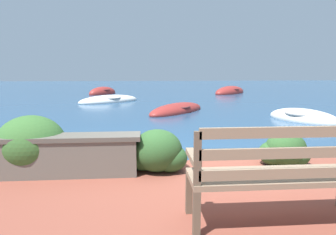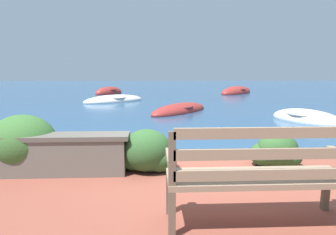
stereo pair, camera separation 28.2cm
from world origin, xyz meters
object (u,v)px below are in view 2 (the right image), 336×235
Objects in this scene: rowboat_far at (114,101)px; rowboat_mid at (180,111)px; rowboat_outer at (236,93)px; rowboat_distant at (109,93)px; park_bench at (259,173)px; rowboat_nearest at (306,119)px.

rowboat_mid is at bearing -89.86° from rowboat_far.
rowboat_outer is (4.63, 8.79, 0.02)m from rowboat_mid.
rowboat_distant is at bearing 64.18° from rowboat_mid.
park_bench is 18.27m from rowboat_outer.
park_bench is at bearing 29.28° from rowboat_outer.
rowboat_distant is (-3.93, 17.75, -0.63)m from park_bench.
rowboat_nearest is at bearing 64.97° from park_bench.
rowboat_distant is (-7.82, 11.10, 0.01)m from rowboat_nearest.
rowboat_mid is at bearing 60.28° from rowboat_distant.
park_bench reaches higher than rowboat_distant.
park_bench reaches higher than rowboat_mid.
park_bench is 0.68× the size of rowboat_distant.
rowboat_distant is at bearing 7.54° from rowboat_nearest.
rowboat_far is 1.42× the size of rowboat_distant.
park_bench is at bearing 48.56° from rowboat_distant.
rowboat_nearest is at bearing 40.00° from rowboat_outer.
rowboat_distant is at bearing 107.82° from park_bench.
rowboat_nearest is 13.58m from rowboat_distant.
rowboat_mid is 4.98m from rowboat_far.
rowboat_mid is (0.07, 8.85, -0.65)m from park_bench.
rowboat_far reaches higher than rowboat_mid.
park_bench reaches higher than rowboat_outer.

